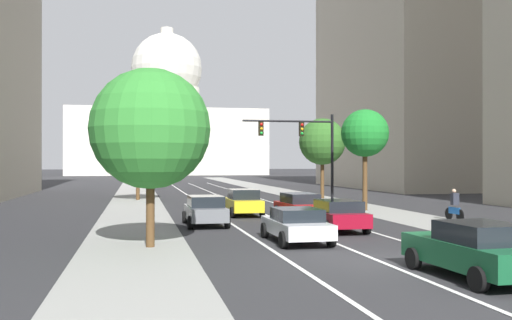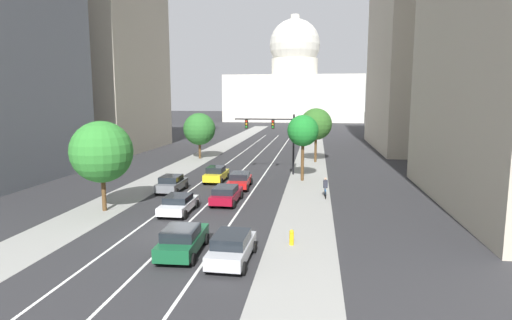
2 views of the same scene
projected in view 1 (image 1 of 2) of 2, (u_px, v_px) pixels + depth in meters
ground_plane at (214, 194)px, 57.37m from camera, size 400.00×400.00×0.00m
sidewalk_left at (136, 198)px, 50.93m from camera, size 4.00×130.00×0.01m
sidewalk_right at (302, 196)px, 54.03m from camera, size 4.00×130.00×0.01m
lane_stripe_left at (203, 205)px, 42.11m from camera, size 0.16×90.00×0.01m
lane_stripe_center at (241, 205)px, 42.68m from camera, size 0.16×90.00×0.01m
lane_stripe_right at (278, 204)px, 43.26m from camera, size 0.16×90.00×0.01m
office_tower_far_right at (417, 44)px, 71.79m from camera, size 17.76×29.11×35.78m
capitol_building at (167, 125)px, 148.51m from camera, size 47.85×27.61×37.73m
car_gray at (205, 210)px, 28.57m from camera, size 2.02×4.08×1.50m
car_white at (296, 224)px, 22.69m from camera, size 2.09×4.45×1.35m
car_crimson at (336, 214)px, 26.49m from camera, size 2.04×4.56×1.43m
car_yellow at (243, 202)px, 34.10m from camera, size 1.94×4.25×1.56m
car_red at (300, 205)px, 32.30m from camera, size 2.19×4.68×1.42m
car_green at (475, 249)px, 15.64m from camera, size 2.21×4.65×1.55m
traffic_signal_mast at (305, 141)px, 40.28m from camera, size 6.53×0.39×6.54m
cyclist at (455, 205)px, 31.05m from camera, size 0.37×1.70×1.72m
street_tree_near_left at (150, 129)px, 21.44m from camera, size 4.50×4.50×6.66m
street_tree_far_right at (365, 134)px, 37.68m from camera, size 3.12×3.12×6.63m
street_tree_near_right at (322, 142)px, 50.34m from camera, size 4.07×4.07×6.99m
street_tree_mid_left at (138, 151)px, 48.17m from camera, size 4.36×4.36×6.25m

